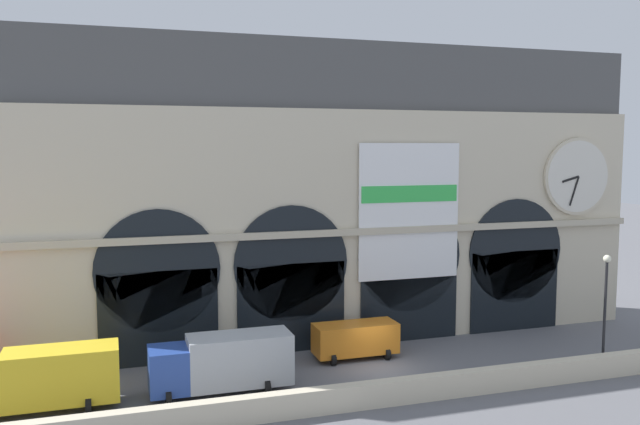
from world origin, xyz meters
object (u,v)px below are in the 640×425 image
Objects in this scene: box_truck_midwest at (223,362)px; van_center at (355,338)px; box_truck_west at (42,378)px; street_lamp_quayside at (605,297)px.

van_center is (8.79, 3.31, -0.45)m from box_truck_midwest.
van_center is at bearing 9.73° from box_truck_west.
street_lamp_quayside is at bearing -8.81° from box_truck_midwest.
van_center is 14.92m from street_lamp_quayside.
van_center is (17.72, 3.04, -0.45)m from box_truck_west.
van_center is at bearing 152.72° from street_lamp_quayside.
box_truck_west is 31.01m from street_lamp_quayside.
box_truck_midwest is (8.93, -0.27, 0.00)m from box_truck_west.
box_truck_west is at bearing -170.27° from van_center.
box_truck_west is 1.00× the size of box_truck_midwest.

